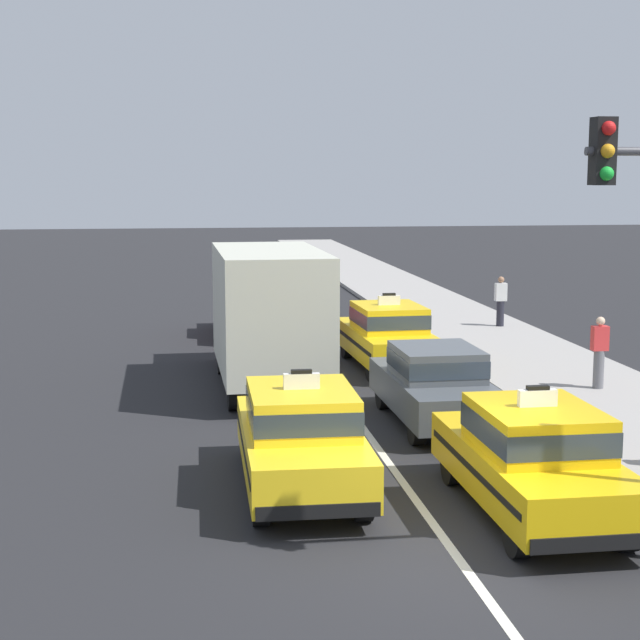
{
  "coord_description": "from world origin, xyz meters",
  "views": [
    {
      "loc": [
        -3.49,
        -11.85,
        4.94
      ],
      "look_at": [
        -0.04,
        12.3,
        1.3
      ],
      "focal_mm": 54.88,
      "sensor_mm": 36.0,
      "label": 1
    }
  ],
  "objects_px": {
    "box_truck_left_second": "(266,311)",
    "taxi_right_third": "(388,335)",
    "taxi_right_nearest": "(533,457)",
    "sedan_left_third": "(247,308)",
    "taxi_left_nearest": "(301,436)",
    "pedestrian_by_storefront": "(501,301)",
    "pedestrian_near_crosswalk": "(599,352)",
    "sedan_right_second": "(435,383)"
  },
  "relations": [
    {
      "from": "taxi_right_nearest",
      "to": "pedestrian_by_storefront",
      "type": "relative_size",
      "value": 2.88
    },
    {
      "from": "sedan_left_third",
      "to": "sedan_right_second",
      "type": "distance_m",
      "value": 11.92
    },
    {
      "from": "taxi_right_third",
      "to": "sedan_left_third",
      "type": "bearing_deg",
      "value": 118.92
    },
    {
      "from": "sedan_left_third",
      "to": "pedestrian_near_crosswalk",
      "type": "distance_m",
      "value": 11.96
    },
    {
      "from": "sedan_left_third",
      "to": "pedestrian_near_crosswalk",
      "type": "xyz_separation_m",
      "value": [
        7.3,
        -9.48,
        0.13
      ]
    },
    {
      "from": "taxi_right_third",
      "to": "pedestrian_near_crosswalk",
      "type": "relative_size",
      "value": 2.83
    },
    {
      "from": "pedestrian_by_storefront",
      "to": "taxi_right_third",
      "type": "bearing_deg",
      "value": -131.4
    },
    {
      "from": "sedan_right_second",
      "to": "box_truck_left_second",
      "type": "bearing_deg",
      "value": 126.04
    },
    {
      "from": "taxi_left_nearest",
      "to": "pedestrian_near_crosswalk",
      "type": "height_order",
      "value": "taxi_left_nearest"
    },
    {
      "from": "taxi_left_nearest",
      "to": "taxi_right_nearest",
      "type": "xyz_separation_m",
      "value": [
        3.2,
        -1.62,
        0.0
      ]
    },
    {
      "from": "taxi_left_nearest",
      "to": "taxi_right_nearest",
      "type": "bearing_deg",
      "value": -26.9
    },
    {
      "from": "pedestrian_near_crosswalk",
      "to": "pedestrian_by_storefront",
      "type": "relative_size",
      "value": 1.03
    },
    {
      "from": "box_truck_left_second",
      "to": "pedestrian_by_storefront",
      "type": "xyz_separation_m",
      "value": [
        8.1,
        7.1,
        -0.83
      ]
    },
    {
      "from": "taxi_left_nearest",
      "to": "sedan_right_second",
      "type": "bearing_deg",
      "value": 49.6
    },
    {
      "from": "taxi_left_nearest",
      "to": "taxi_right_nearest",
      "type": "height_order",
      "value": "same"
    },
    {
      "from": "box_truck_left_second",
      "to": "pedestrian_by_storefront",
      "type": "distance_m",
      "value": 10.8
    },
    {
      "from": "taxi_right_nearest",
      "to": "pedestrian_by_storefront",
      "type": "height_order",
      "value": "taxi_right_nearest"
    },
    {
      "from": "sedan_right_second",
      "to": "taxi_right_third",
      "type": "height_order",
      "value": "taxi_right_third"
    },
    {
      "from": "sedan_left_third",
      "to": "taxi_right_third",
      "type": "xyz_separation_m",
      "value": [
        3.21,
        -5.82,
        0.03
      ]
    },
    {
      "from": "taxi_left_nearest",
      "to": "sedan_right_second",
      "type": "distance_m",
      "value": 4.84
    },
    {
      "from": "box_truck_left_second",
      "to": "taxi_right_third",
      "type": "bearing_deg",
      "value": 26.38
    },
    {
      "from": "taxi_right_third",
      "to": "pedestrian_by_storefront",
      "type": "xyz_separation_m",
      "value": [
        4.84,
        5.49,
        0.07
      ]
    },
    {
      "from": "box_truck_left_second",
      "to": "sedan_right_second",
      "type": "distance_m",
      "value": 5.18
    },
    {
      "from": "taxi_left_nearest",
      "to": "box_truck_left_second",
      "type": "relative_size",
      "value": 0.66
    },
    {
      "from": "taxi_left_nearest",
      "to": "sedan_left_third",
      "type": "relative_size",
      "value": 1.06
    },
    {
      "from": "box_truck_left_second",
      "to": "sedan_right_second",
      "type": "bearing_deg",
      "value": -53.96
    },
    {
      "from": "pedestrian_near_crosswalk",
      "to": "sedan_left_third",
      "type": "bearing_deg",
      "value": 127.59
    },
    {
      "from": "taxi_right_nearest",
      "to": "taxi_right_third",
      "type": "relative_size",
      "value": 0.99
    },
    {
      "from": "taxi_right_nearest",
      "to": "taxi_right_third",
      "type": "height_order",
      "value": "same"
    },
    {
      "from": "box_truck_left_second",
      "to": "sedan_left_third",
      "type": "distance_m",
      "value": 7.49
    },
    {
      "from": "box_truck_left_second",
      "to": "sedan_right_second",
      "type": "relative_size",
      "value": 1.62
    },
    {
      "from": "taxi_right_third",
      "to": "taxi_left_nearest",
      "type": "bearing_deg",
      "value": -109.86
    },
    {
      "from": "taxi_left_nearest",
      "to": "box_truck_left_second",
      "type": "xyz_separation_m",
      "value": [
        0.14,
        7.81,
        0.9
      ]
    },
    {
      "from": "box_truck_left_second",
      "to": "taxi_right_nearest",
      "type": "xyz_separation_m",
      "value": [
        3.05,
        -9.43,
        -0.9
      ]
    },
    {
      "from": "pedestrian_by_storefront",
      "to": "taxi_right_nearest",
      "type": "bearing_deg",
      "value": -106.97
    },
    {
      "from": "pedestrian_near_crosswalk",
      "to": "sedan_right_second",
      "type": "bearing_deg",
      "value": -154.49
    },
    {
      "from": "box_truck_left_second",
      "to": "pedestrian_near_crosswalk",
      "type": "relative_size",
      "value": 4.28
    },
    {
      "from": "taxi_right_nearest",
      "to": "taxi_right_third",
      "type": "bearing_deg",
      "value": 88.93
    },
    {
      "from": "sedan_left_third",
      "to": "taxi_right_third",
      "type": "height_order",
      "value": "taxi_right_third"
    },
    {
      "from": "box_truck_left_second",
      "to": "sedan_left_third",
      "type": "height_order",
      "value": "box_truck_left_second"
    },
    {
      "from": "sedan_right_second",
      "to": "pedestrian_by_storefront",
      "type": "height_order",
      "value": "pedestrian_by_storefront"
    },
    {
      "from": "taxi_right_nearest",
      "to": "sedan_left_third",
      "type": "bearing_deg",
      "value": 100.11
    }
  ]
}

